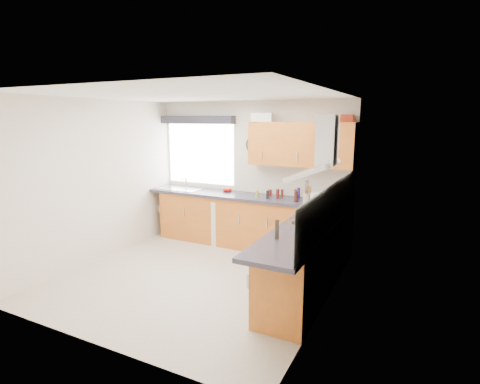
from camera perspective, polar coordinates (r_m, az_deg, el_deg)
The scene contains 36 objects.
ground_plane at distance 5.45m, azimuth -6.50°, elevation -12.77°, with size 3.60×3.60×0.00m, color beige.
ceiling at distance 4.99m, azimuth -7.16°, elevation 14.47°, with size 3.60×3.60×0.02m, color white.
wall_back at distance 6.63m, azimuth 1.72°, elevation 2.88°, with size 3.60×0.02×2.50m, color silver.
wall_front at distance 3.74m, azimuth -22.09°, elevation -4.46°, with size 3.60×0.02×2.50m, color silver.
wall_left at distance 6.23m, azimuth -20.81°, elevation 1.62°, with size 0.02×3.60×2.50m, color silver.
wall_right at distance 4.37m, azimuth 13.35°, elevation -1.76°, with size 0.02×3.60×2.50m, color silver.
window at distance 7.09m, azimuth -6.07°, elevation 5.80°, with size 1.40×0.02×1.10m, color silver.
window_blind at distance 6.98m, azimuth -6.58°, elevation 10.89°, with size 1.50×0.18×0.14m, color #26252E.
splashback at distance 4.68m, azimuth 14.04°, elevation -1.84°, with size 0.01×3.00×0.54m, color white.
base_cab_back at distance 6.59m, azimuth -0.17°, elevation -4.46°, with size 3.00×0.58×0.86m, color #AF5A1D.
base_cab_corner at distance 6.06m, azimuth 13.51°, elevation -6.18°, with size 0.60×0.60×0.86m, color #AF5A1D.
base_cab_right at distance 4.82m, azimuth 9.92°, elevation -10.60°, with size 0.58×2.10×0.86m, color #AF5A1D.
worktop_back at distance 6.43m, azimuth 0.58°, elevation -0.68°, with size 3.60×0.62×0.05m, color #292631.
worktop_right at distance 4.54m, azimuth 9.44°, elevation -5.90°, with size 0.62×2.42×0.05m, color #292631.
sink at distance 7.09m, azimuth -9.14°, elevation 0.83°, with size 0.84×0.46×0.10m, color #B8BDC2, non-canonical shape.
oven at distance 4.96m, azimuth 10.31°, elevation -10.04°, with size 0.56×0.58×0.85m, color black.
hob_plate at distance 4.81m, azimuth 10.51°, elevation -4.57°, with size 0.52×0.52×0.01m, color #B8BDC2.
extractor_hood at distance 4.63m, azimuth 12.08°, elevation 5.52°, with size 0.52×0.78×0.66m, color #B8BDC2, non-canonical shape.
upper_cabinets at distance 6.07m, azimuth 9.28°, elevation 7.20°, with size 1.70×0.35×0.70m, color #AF5A1D.
washing_machine at distance 6.69m, azimuth -1.59°, elevation -4.53°, with size 0.54×0.52×0.79m, color silver.
wall_clock at distance 6.54m, azimuth 2.07°, elevation 7.19°, with size 0.30×0.30×0.04m, color #26252E.
casserole at distance 6.23m, azimuth 3.42°, elevation 11.28°, with size 0.34×0.24×0.14m, color silver.
storage_box at distance 5.99m, azimuth 15.73°, elevation 10.76°, with size 0.24×0.20×0.11m, color #AE3018.
utensil_pot at distance 5.87m, azimuth 10.10°, elevation -1.01°, with size 0.11×0.11×0.15m, color tan.
kitchen_roll at distance 5.52m, azimuth 11.22°, elevation -1.38°, with size 0.11×0.11×0.23m, color silver.
tomato_cluster at distance 6.73m, azimuth -1.93°, elevation 0.34°, with size 0.14×0.14×0.06m, color #BC0C03, non-canonical shape.
jar_0 at distance 5.96m, azimuth 8.54°, elevation -0.70°, with size 0.06×0.06×0.16m, color #361513.
jar_1 at distance 6.04m, azimuth 8.44°, elevation -0.45°, with size 0.04×0.04×0.18m, color maroon.
jar_2 at distance 6.23m, azimuth 2.61°, elevation -0.29°, with size 0.05×0.05×0.12m, color #9E9536.
jar_3 at distance 6.31m, azimuth 6.42°, elevation -0.17°, with size 0.05×0.05×0.13m, color #5A2313.
jar_4 at distance 6.36m, azimuth 4.58°, elevation -0.11°, with size 0.07×0.07×0.11m, color maroon.
jar_5 at distance 6.05m, azimuth 10.48°, elevation -0.28°, with size 0.07×0.07×0.23m, color #A67839.
jar_6 at distance 6.14m, azimuth 4.21°, elevation -0.39°, with size 0.05×0.05×0.14m, color black.
jar_7 at distance 6.23m, azimuth 8.91°, elevation -0.14°, with size 0.05×0.05×0.18m, color navy.
jar_8 at distance 6.16m, azimuth 5.76°, elevation -0.28°, with size 0.06×0.06×0.16m, color #531311.
bottle_0 at distance 4.11m, azimuth 5.64°, elevation -5.66°, with size 0.05×0.05×0.22m, color #332A1C.
Camera 1 is at (2.74, -4.16, 2.21)m, focal length 28.00 mm.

